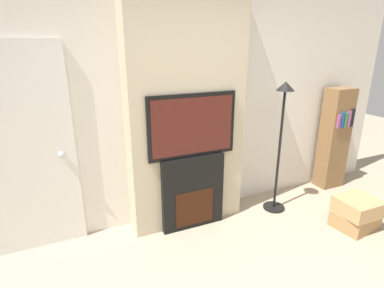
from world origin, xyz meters
name	(u,v)px	position (x,y,z in m)	size (l,w,h in m)	color
wall_back	(180,101)	(0.00, 2.03, 1.35)	(6.00, 0.06, 2.70)	silver
chimney_breast	(186,104)	(0.00, 1.85, 1.35)	(1.26, 0.30, 2.70)	#BCAD8E
fireplace	(192,192)	(0.00, 1.70, 0.41)	(0.70, 0.15, 0.83)	black
television	(192,126)	(0.00, 1.70, 1.16)	(0.95, 0.07, 0.66)	black
floor_lamp	(281,130)	(1.08, 1.61, 1.01)	(0.26, 0.26, 1.56)	black
box_stack	(356,213)	(1.64, 0.92, 0.18)	(0.50, 0.41, 0.35)	#A37A4C
bookshelf	(334,139)	(2.21, 1.83, 0.70)	(0.36, 0.26, 1.40)	brown
entry_door	(24,154)	(-1.55, 1.97, 0.99)	(0.89, 0.09, 1.98)	silver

